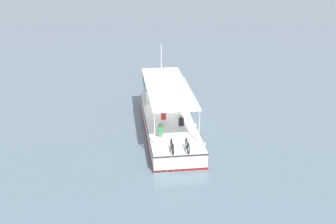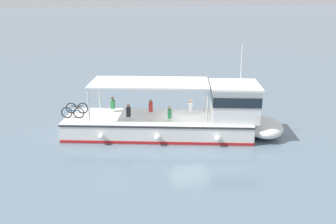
% 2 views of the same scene
% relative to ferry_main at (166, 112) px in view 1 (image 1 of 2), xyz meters
% --- Properties ---
extents(ground_plane, '(400.00, 400.00, 0.00)m').
position_rel_ferry_main_xyz_m(ground_plane, '(-0.38, -0.27, -1.02)').
color(ground_plane, slate).
extents(ferry_main, '(6.18, 13.07, 5.32)m').
position_rel_ferry_main_xyz_m(ferry_main, '(0.00, 0.00, 0.00)').
color(ferry_main, white).
rests_on(ferry_main, ground).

